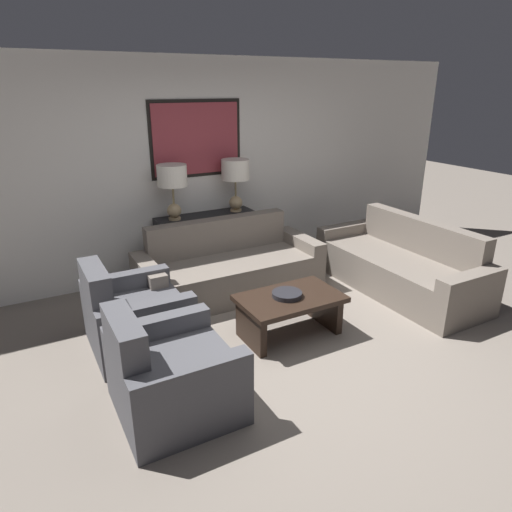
{
  "coord_description": "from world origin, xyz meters",
  "views": [
    {
      "loc": [
        -2.11,
        -2.86,
        2.32
      ],
      "look_at": [
        0.03,
        1.02,
        0.65
      ],
      "focal_mm": 32.0,
      "sensor_mm": 36.0,
      "label": 1
    }
  ],
  "objects_px": {
    "coffee_table": "(290,307)",
    "armchair_near_back_wall": "(134,318)",
    "table_lamp_left": "(172,181)",
    "couch_by_back_wall": "(229,269)",
    "table_lamp_right": "(235,175)",
    "decorative_bowl": "(287,294)",
    "armchair_near_camera": "(170,376)",
    "console_table": "(208,245)",
    "couch_by_side": "(401,267)"
  },
  "relations": [
    {
      "from": "couch_by_back_wall",
      "to": "armchair_near_back_wall",
      "type": "bearing_deg",
      "value": -152.51
    },
    {
      "from": "table_lamp_right",
      "to": "armchair_near_back_wall",
      "type": "relative_size",
      "value": 0.74
    },
    {
      "from": "couch_by_back_wall",
      "to": "coffee_table",
      "type": "bearing_deg",
      "value": -85.87
    },
    {
      "from": "table_lamp_left",
      "to": "armchair_near_back_wall",
      "type": "height_order",
      "value": "table_lamp_left"
    },
    {
      "from": "table_lamp_right",
      "to": "couch_by_back_wall",
      "type": "bearing_deg",
      "value": -123.39
    },
    {
      "from": "console_table",
      "to": "table_lamp_left",
      "type": "xyz_separation_m",
      "value": [
        -0.41,
        0.0,
        0.86
      ]
    },
    {
      "from": "table_lamp_left",
      "to": "couch_by_back_wall",
      "type": "bearing_deg",
      "value": -56.61
    },
    {
      "from": "table_lamp_left",
      "to": "table_lamp_right",
      "type": "distance_m",
      "value": 0.82
    },
    {
      "from": "table_lamp_left",
      "to": "armchair_near_camera",
      "type": "height_order",
      "value": "table_lamp_left"
    },
    {
      "from": "coffee_table",
      "to": "armchair_near_back_wall",
      "type": "bearing_deg",
      "value": 159.59
    },
    {
      "from": "couch_by_back_wall",
      "to": "armchair_near_camera",
      "type": "xyz_separation_m",
      "value": [
        -1.29,
        -1.7,
        0.01
      ]
    },
    {
      "from": "coffee_table",
      "to": "console_table",
      "type": "bearing_deg",
      "value": 92.71
    },
    {
      "from": "table_lamp_left",
      "to": "armchair_near_back_wall",
      "type": "relative_size",
      "value": 0.74
    },
    {
      "from": "couch_by_back_wall",
      "to": "coffee_table",
      "type": "xyz_separation_m",
      "value": [
        0.09,
        -1.19,
        0.01
      ]
    },
    {
      "from": "console_table",
      "to": "armchair_near_back_wall",
      "type": "relative_size",
      "value": 1.42
    },
    {
      "from": "table_lamp_right",
      "to": "coffee_table",
      "type": "xyz_separation_m",
      "value": [
        -0.33,
        -1.81,
        -0.96
      ]
    },
    {
      "from": "coffee_table",
      "to": "decorative_bowl",
      "type": "bearing_deg",
      "value": 163.53
    },
    {
      "from": "coffee_table",
      "to": "couch_by_side",
      "type": "bearing_deg",
      "value": 8.81
    },
    {
      "from": "decorative_bowl",
      "to": "armchair_near_camera",
      "type": "distance_m",
      "value": 1.45
    },
    {
      "from": "coffee_table",
      "to": "decorative_bowl",
      "type": "height_order",
      "value": "decorative_bowl"
    },
    {
      "from": "table_lamp_left",
      "to": "coffee_table",
      "type": "bearing_deg",
      "value": -74.63
    },
    {
      "from": "couch_by_side",
      "to": "decorative_bowl",
      "type": "relative_size",
      "value": 7.32
    },
    {
      "from": "couch_by_side",
      "to": "armchair_near_camera",
      "type": "relative_size",
      "value": 2.38
    },
    {
      "from": "coffee_table",
      "to": "armchair_near_back_wall",
      "type": "relative_size",
      "value": 1.11
    },
    {
      "from": "armchair_near_back_wall",
      "to": "armchair_near_camera",
      "type": "xyz_separation_m",
      "value": [
        0.0,
        -1.03,
        0.0
      ]
    },
    {
      "from": "couch_by_side",
      "to": "armchair_near_back_wall",
      "type": "bearing_deg",
      "value": 175.56
    },
    {
      "from": "table_lamp_right",
      "to": "armchair_near_camera",
      "type": "bearing_deg",
      "value": -126.26
    },
    {
      "from": "console_table",
      "to": "couch_by_back_wall",
      "type": "distance_m",
      "value": 0.64
    },
    {
      "from": "console_table",
      "to": "couch_by_side",
      "type": "distance_m",
      "value": 2.4
    },
    {
      "from": "couch_by_back_wall",
      "to": "armchair_near_camera",
      "type": "relative_size",
      "value": 2.38
    },
    {
      "from": "decorative_bowl",
      "to": "table_lamp_left",
      "type": "bearing_deg",
      "value": 104.56
    },
    {
      "from": "console_table",
      "to": "couch_by_side",
      "type": "height_order",
      "value": "couch_by_side"
    },
    {
      "from": "armchair_near_back_wall",
      "to": "console_table",
      "type": "bearing_deg",
      "value": 45.11
    },
    {
      "from": "table_lamp_left",
      "to": "table_lamp_right",
      "type": "xyz_separation_m",
      "value": [
        0.82,
        0.0,
        0.0
      ]
    },
    {
      "from": "couch_by_side",
      "to": "armchair_near_back_wall",
      "type": "xyz_separation_m",
      "value": [
        -3.13,
        0.24,
        0.01
      ]
    },
    {
      "from": "couch_by_side",
      "to": "armchair_near_camera",
      "type": "height_order",
      "value": "armchair_near_camera"
    },
    {
      "from": "decorative_bowl",
      "to": "armchair_near_back_wall",
      "type": "bearing_deg",
      "value": 159.5
    },
    {
      "from": "couch_by_side",
      "to": "coffee_table",
      "type": "xyz_separation_m",
      "value": [
        -1.75,
        -0.27,
        0.01
      ]
    },
    {
      "from": "decorative_bowl",
      "to": "coffee_table",
      "type": "bearing_deg",
      "value": -16.47
    },
    {
      "from": "couch_by_back_wall",
      "to": "coffee_table",
      "type": "height_order",
      "value": "couch_by_back_wall"
    },
    {
      "from": "table_lamp_right",
      "to": "armchair_near_back_wall",
      "type": "xyz_separation_m",
      "value": [
        -1.71,
        -1.3,
        -0.97
      ]
    },
    {
      "from": "console_table",
      "to": "armchair_near_back_wall",
      "type": "height_order",
      "value": "armchair_near_back_wall"
    },
    {
      "from": "armchair_near_camera",
      "to": "console_table",
      "type": "bearing_deg",
      "value": 60.91
    },
    {
      "from": "table_lamp_left",
      "to": "couch_by_back_wall",
      "type": "distance_m",
      "value": 1.23
    },
    {
      "from": "decorative_bowl",
      "to": "armchair_near_back_wall",
      "type": "xyz_separation_m",
      "value": [
        -1.35,
        0.5,
        -0.15
      ]
    },
    {
      "from": "coffee_table",
      "to": "armchair_near_camera",
      "type": "distance_m",
      "value": 1.47
    },
    {
      "from": "decorative_bowl",
      "to": "armchair_near_camera",
      "type": "height_order",
      "value": "armchair_near_camera"
    },
    {
      "from": "table_lamp_right",
      "to": "couch_by_side",
      "type": "relative_size",
      "value": 0.31
    },
    {
      "from": "console_table",
      "to": "decorative_bowl",
      "type": "height_order",
      "value": "console_table"
    },
    {
      "from": "console_table",
      "to": "armchair_near_back_wall",
      "type": "bearing_deg",
      "value": -134.89
    }
  ]
}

